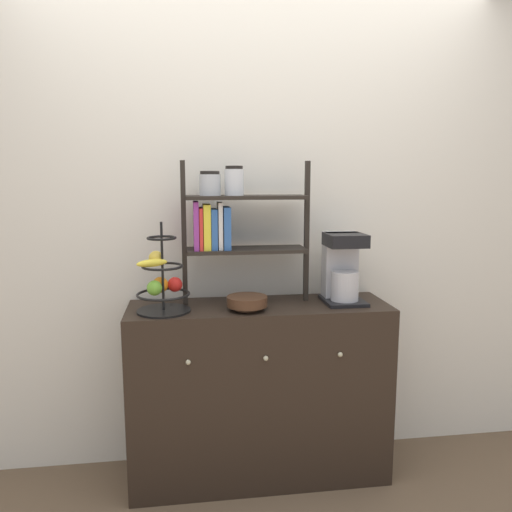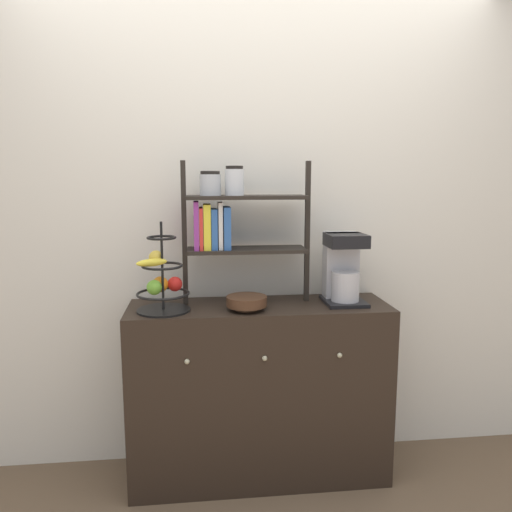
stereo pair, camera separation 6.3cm
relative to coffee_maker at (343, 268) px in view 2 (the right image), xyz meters
name	(u,v)px [view 2 (the right image)]	position (x,y,z in m)	size (l,w,h in m)	color
ground_plane	(264,497)	(-0.43, -0.22, -1.09)	(12.00, 12.00, 0.00)	brown
wall_back	(254,224)	(-0.43, 0.23, 0.21)	(7.00, 0.05, 2.60)	silver
sideboard	(259,391)	(-0.43, -0.02, -0.63)	(1.30, 0.42, 0.91)	black
coffee_maker	(343,268)	(0.00, 0.00, 0.00)	(0.20, 0.24, 0.36)	black
fruit_stand	(162,282)	(-0.91, -0.07, -0.04)	(0.25, 0.25, 0.43)	black
wooden_bowl	(247,302)	(-0.50, -0.10, -0.14)	(0.20, 0.20, 0.07)	#422819
shelf_hutch	(228,218)	(-0.58, 0.05, 0.26)	(0.64, 0.20, 0.71)	black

